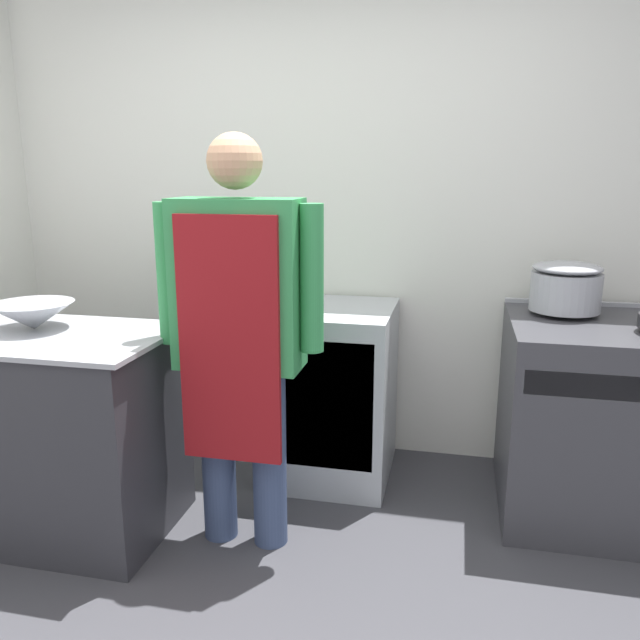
% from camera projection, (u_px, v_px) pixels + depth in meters
% --- Properties ---
extents(wall_back, '(8.00, 0.05, 2.70)m').
position_uv_depth(wall_back, '(334.00, 205.00, 3.31)').
color(wall_back, silver).
rests_on(wall_back, ground_plane).
extents(prep_counter, '(1.31, 0.66, 0.88)m').
position_uv_depth(prep_counter, '(26.00, 429.00, 2.70)').
color(prep_counter, '#2D2D33').
rests_on(prep_counter, ground_plane).
extents(stove, '(0.88, 0.80, 0.91)m').
position_uv_depth(stove, '(606.00, 420.00, 2.78)').
color(stove, '#38383D').
rests_on(stove, ground_plane).
extents(fridge_unit, '(0.61, 0.63, 0.87)m').
position_uv_depth(fridge_unit, '(330.00, 392.00, 3.16)').
color(fridge_unit, '#A8ADB2').
rests_on(fridge_unit, ground_plane).
extents(person_cook, '(0.68, 0.24, 1.67)m').
position_uv_depth(person_cook, '(239.00, 321.00, 2.44)').
color(person_cook, '#38476B').
rests_on(person_cook, ground_plane).
extents(mixing_bowl, '(0.34, 0.34, 0.11)m').
position_uv_depth(mixing_bowl, '(33.00, 316.00, 2.62)').
color(mixing_bowl, '#9EA0A8').
rests_on(mixing_bowl, prep_counter).
extents(stock_pot, '(0.31, 0.31, 0.22)m').
position_uv_depth(stock_pot, '(566.00, 286.00, 2.83)').
color(stock_pot, '#9EA0A8').
rests_on(stock_pot, stove).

